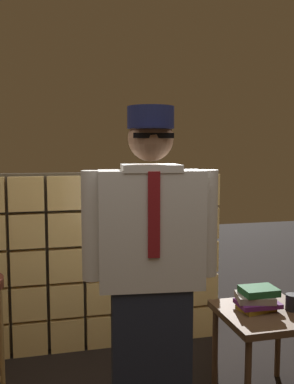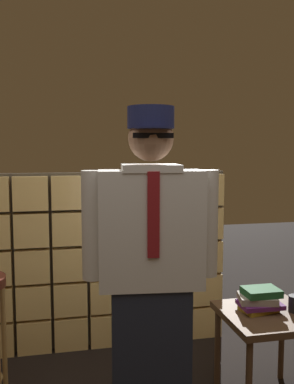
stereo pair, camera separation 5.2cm
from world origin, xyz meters
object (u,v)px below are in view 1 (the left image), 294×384
standing_person (151,272)px  side_table (266,324)px  book_stack (257,299)px  coffee_mug (293,302)px

standing_person → side_table: standing_person is taller
standing_person → side_table: size_ratio=3.10×
standing_person → book_stack: 0.78m
standing_person → book_stack: standing_person is taller
side_table → book_stack: size_ratio=2.12×
side_table → coffee_mug: (0.16, -0.02, 0.12)m
coffee_mug → standing_person: bearing=-170.4°
standing_person → coffee_mug: 0.96m
book_stack → coffee_mug: 0.21m
standing_person → book_stack: size_ratio=6.57×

